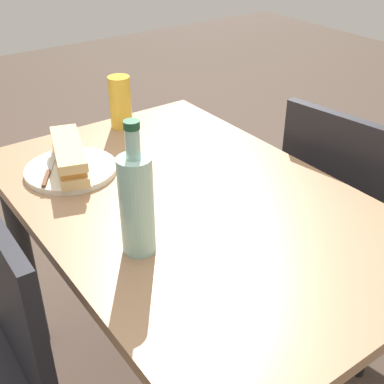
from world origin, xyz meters
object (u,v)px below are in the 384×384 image
(dining_table, at_px, (192,240))
(knife_near, at_px, (49,171))
(water_bottle, at_px, (137,203))
(beer_glass, at_px, (120,102))
(plate_near, at_px, (71,170))
(chair_near, at_px, (348,217))
(baguette_sandwich_near, at_px, (69,156))

(dining_table, distance_m, knife_near, 0.41)
(water_bottle, xyz_separation_m, beer_glass, (0.57, -0.28, -0.03))
(knife_near, bearing_deg, beer_glass, -60.55)
(knife_near, relative_size, water_bottle, 0.55)
(plate_near, bearing_deg, dining_table, -148.56)
(chair_near, bearing_deg, baguette_sandwich_near, 64.31)
(chair_near, relative_size, plate_near, 3.54)
(plate_near, xyz_separation_m, water_bottle, (-0.39, 0.02, 0.11))
(chair_near, bearing_deg, dining_table, 83.83)
(baguette_sandwich_near, height_order, knife_near, baguette_sandwich_near)
(baguette_sandwich_near, relative_size, beer_glass, 1.59)
(chair_near, bearing_deg, plate_near, 64.31)
(plate_near, bearing_deg, knife_near, 83.33)
(dining_table, relative_size, water_bottle, 3.83)
(knife_near, bearing_deg, baguette_sandwich_near, -96.67)
(chair_near, xyz_separation_m, baguette_sandwich_near, (0.35, 0.73, 0.29))
(chair_near, xyz_separation_m, water_bottle, (-0.04, 0.76, 0.35))
(dining_table, height_order, baguette_sandwich_near, baguette_sandwich_near)
(water_bottle, height_order, beer_glass, water_bottle)
(dining_table, height_order, beer_glass, beer_glass)
(plate_near, relative_size, baguette_sandwich_near, 0.94)
(chair_near, distance_m, water_bottle, 0.84)
(baguette_sandwich_near, bearing_deg, dining_table, -148.56)
(chair_near, height_order, beer_glass, beer_glass)
(plate_near, bearing_deg, water_bottle, 176.59)
(water_bottle, relative_size, beer_glass, 1.80)
(plate_near, distance_m, knife_near, 0.06)
(dining_table, height_order, knife_near, knife_near)
(chair_near, bearing_deg, knife_near, 65.55)
(knife_near, xyz_separation_m, water_bottle, (-0.40, -0.03, 0.10))
(knife_near, distance_m, beer_glass, 0.36)
(plate_near, height_order, baguette_sandwich_near, baguette_sandwich_near)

